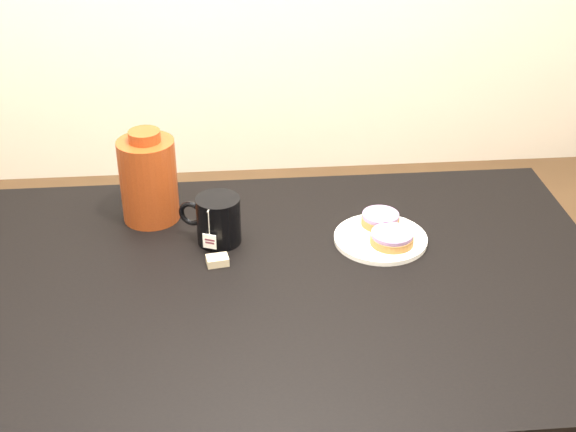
{
  "coord_description": "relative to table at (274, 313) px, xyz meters",
  "views": [
    {
      "loc": [
        -0.09,
        -1.34,
        1.67
      ],
      "look_at": [
        0.04,
        0.15,
        0.81
      ],
      "focal_mm": 50.0,
      "sensor_mm": 36.0,
      "label": 1
    }
  ],
  "objects": [
    {
      "name": "teabag_pouch",
      "position": [
        -0.11,
        0.07,
        0.09
      ],
      "size": [
        0.05,
        0.04,
        0.02
      ],
      "primitive_type": "cube",
      "rotation": [
        0.0,
        0.0,
        0.16
      ],
      "color": "#C6B793",
      "rests_on": "table"
    },
    {
      "name": "mug",
      "position": [
        -0.11,
        0.16,
        0.14
      ],
      "size": [
        0.15,
        0.13,
        0.11
      ],
      "rotation": [
        0.0,
        0.0,
        -0.4
      ],
      "color": "black",
      "rests_on": "table"
    },
    {
      "name": "bagel_front",
      "position": [
        0.26,
        0.1,
        0.11
      ],
      "size": [
        0.1,
        0.1,
        0.03
      ],
      "color": "brown",
      "rests_on": "plate"
    },
    {
      "name": "plate",
      "position": [
        0.24,
        0.13,
        0.09
      ],
      "size": [
        0.2,
        0.2,
        0.02
      ],
      "color": "white",
      "rests_on": "table"
    },
    {
      "name": "bagel_package",
      "position": [
        -0.26,
        0.28,
        0.18
      ],
      "size": [
        0.14,
        0.14,
        0.22
      ],
      "rotation": [
        0.0,
        0.0,
        -0.06
      ],
      "color": "#60200C",
      "rests_on": "table"
    },
    {
      "name": "bagel_back",
      "position": [
        0.25,
        0.18,
        0.11
      ],
      "size": [
        0.12,
        0.12,
        0.03
      ],
      "color": "brown",
      "rests_on": "plate"
    },
    {
      "name": "table",
      "position": [
        0.0,
        0.0,
        0.0
      ],
      "size": [
        1.4,
        0.9,
        0.75
      ],
      "color": "black",
      "rests_on": "ground_plane"
    }
  ]
}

